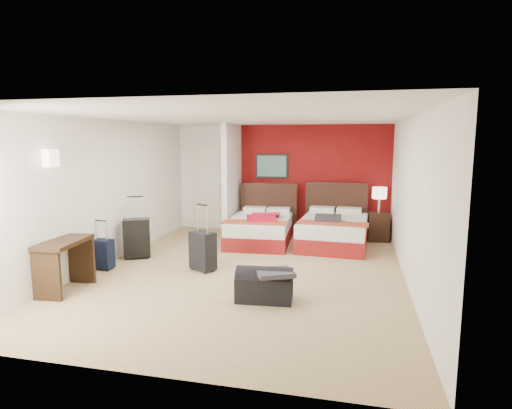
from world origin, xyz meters
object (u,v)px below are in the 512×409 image
(nightstand, at_px, (378,226))
(suitcase_charcoal, at_px, (203,252))
(duffel_bag, at_px, (264,287))
(desk, at_px, (65,266))
(bed_right, at_px, (334,232))
(suitcase_navy, at_px, (103,255))
(bed_left, at_px, (260,231))
(red_suitcase_open, at_px, (264,217))
(table_lamp, at_px, (379,200))
(suitcase_black, at_px, (137,239))

(nightstand, bearing_deg, suitcase_charcoal, -139.72)
(duffel_bag, relative_size, desk, 0.84)
(bed_right, height_order, suitcase_navy, bed_right)
(bed_left, distance_m, red_suitcase_open, 0.35)
(bed_left, relative_size, table_lamp, 3.26)
(red_suitcase_open, distance_m, duffel_bag, 3.17)
(red_suitcase_open, bearing_deg, bed_right, -6.47)
(bed_left, height_order, suitcase_black, suitcase_black)
(bed_right, relative_size, duffel_bag, 2.50)
(bed_right, relative_size, red_suitcase_open, 2.30)
(table_lamp, bearing_deg, duffel_bag, -112.74)
(bed_left, height_order, duffel_bag, bed_left)
(suitcase_navy, bearing_deg, duffel_bag, -10.09)
(bed_right, bearing_deg, suitcase_navy, -142.43)
(nightstand, xyz_separation_m, duffel_bag, (-1.67, -3.98, -0.12))
(suitcase_charcoal, bearing_deg, red_suitcase_open, 102.27)
(nightstand, xyz_separation_m, suitcase_charcoal, (-2.94, -2.89, 0.00))
(nightstand, bearing_deg, duffel_bag, -117.01)
(nightstand, distance_m, table_lamp, 0.58)
(red_suitcase_open, xyz_separation_m, nightstand, (2.33, 0.91, -0.28))
(nightstand, relative_size, suitcase_black, 0.87)
(bed_left, bearing_deg, suitcase_charcoal, -107.18)
(suitcase_charcoal, bearing_deg, duffel_bag, -11.31)
(suitcase_black, relative_size, duffel_bag, 0.93)
(suitcase_charcoal, bearing_deg, desk, -109.64)
(suitcase_charcoal, bearing_deg, suitcase_black, -168.07)
(bed_right, height_order, suitcase_charcoal, suitcase_charcoal)
(suitcase_charcoal, xyz_separation_m, desk, (-1.57, -1.37, 0.06))
(bed_left, distance_m, desk, 4.03)
(bed_left, xyz_separation_m, suitcase_charcoal, (-0.50, -2.08, 0.04))
(suitcase_black, height_order, desk, desk)
(bed_right, relative_size, suitcase_navy, 3.91)
(red_suitcase_open, distance_m, desk, 4.01)
(table_lamp, distance_m, suitcase_navy, 5.64)
(nightstand, height_order, suitcase_black, suitcase_black)
(nightstand, relative_size, suitcase_charcoal, 0.99)
(red_suitcase_open, distance_m, suitcase_black, 2.57)
(table_lamp, distance_m, desk, 6.23)
(red_suitcase_open, bearing_deg, duffel_bag, -92.47)
(bed_left, distance_m, table_lamp, 2.64)
(nightstand, height_order, suitcase_charcoal, suitcase_charcoal)
(duffel_bag, bearing_deg, desk, -178.69)
(nightstand, distance_m, desk, 6.21)
(bed_left, relative_size, duffel_bag, 2.35)
(red_suitcase_open, bearing_deg, nightstand, 6.54)
(red_suitcase_open, bearing_deg, suitcase_black, -157.76)
(suitcase_charcoal, bearing_deg, nightstand, 73.76)
(red_suitcase_open, bearing_deg, suitcase_navy, -149.10)
(suitcase_black, bearing_deg, nightstand, 3.60)
(suitcase_black, relative_size, desk, 0.78)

